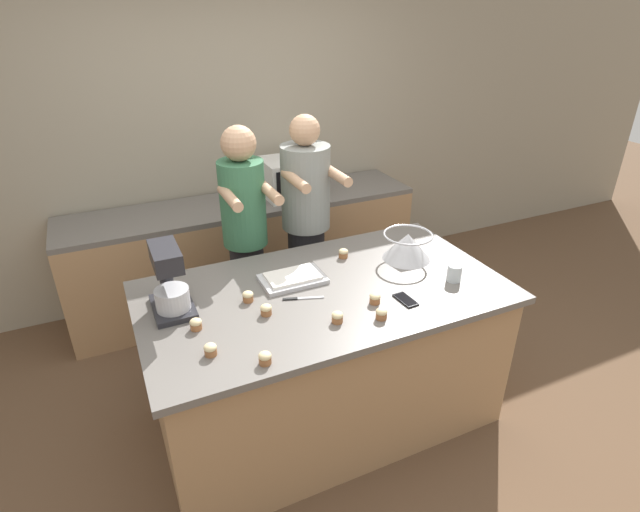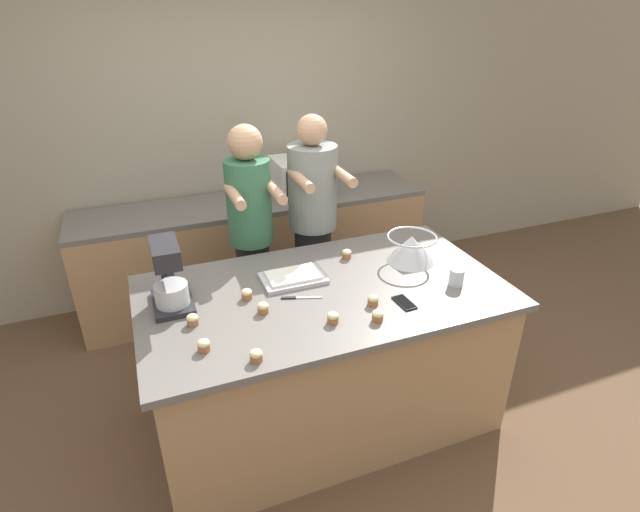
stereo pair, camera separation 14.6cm
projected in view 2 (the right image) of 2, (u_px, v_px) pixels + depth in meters
The scene contains 22 objects.
ground_plane at pixel (323, 412), 3.14m from camera, with size 16.00×16.00×0.00m, color brown.
back_wall at pixel (240, 133), 4.05m from camera, with size 10.00×0.06×2.70m.
island_counter at pixel (323, 355), 2.93m from camera, with size 1.99×1.10×0.90m.
back_counter at pixel (257, 250), 4.18m from camera, with size 2.80×0.60×0.89m.
person_left at pixel (252, 241), 3.30m from camera, with size 0.31×0.48×1.66m.
person_right at pixel (313, 231), 3.44m from camera, with size 0.34×0.50×1.68m.
stand_mixer at pixel (169, 278), 2.52m from camera, with size 0.20×0.30×0.36m.
mixing_bowl at pixel (411, 248), 2.99m from camera, with size 0.30×0.30×0.17m.
baking_tray at pixel (293, 277), 2.81m from camera, with size 0.36×0.23×0.04m.
microwave_oven at pixel (302, 177), 4.04m from camera, with size 0.45×0.40×0.30m.
cell_phone at pixel (404, 302), 2.60m from camera, with size 0.08×0.15×0.01m.
drinking_glass at pixel (457, 277), 2.75m from camera, with size 0.08×0.08×0.10m.
knife at pixel (299, 298), 2.65m from camera, with size 0.21×0.09×0.01m.
cupcake_0 at pixel (247, 294), 2.63m from camera, with size 0.06×0.06×0.06m.
cupcake_1 at pixel (263, 308), 2.51m from camera, with size 0.06×0.06×0.06m.
cupcake_2 at pixel (193, 320), 2.42m from camera, with size 0.06×0.06×0.06m.
cupcake_3 at pixel (378, 316), 2.45m from camera, with size 0.06×0.06×0.06m.
cupcake_4 at pixel (347, 254), 3.05m from camera, with size 0.06×0.06×0.06m.
cupcake_5 at pixel (373, 300), 2.58m from camera, with size 0.06×0.06×0.06m.
cupcake_6 at pixel (204, 345), 2.24m from camera, with size 0.06×0.06×0.06m.
cupcake_7 at pixel (333, 318), 2.44m from camera, with size 0.06×0.06×0.06m.
cupcake_8 at pixel (256, 356), 2.18m from camera, with size 0.06×0.06×0.06m.
Camera 2 is at (-0.87, -2.17, 2.31)m, focal length 28.00 mm.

